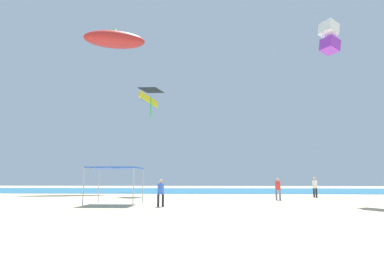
% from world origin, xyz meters
% --- Properties ---
extents(ground, '(110.00, 110.00, 0.10)m').
position_xyz_m(ground, '(0.00, 0.00, -0.05)').
color(ground, '#D1BA8C').
extents(ocean_strip, '(110.00, 20.45, 0.03)m').
position_xyz_m(ocean_strip, '(0.00, 28.12, 0.01)').
color(ocean_strip, '#1E6B93').
rests_on(ocean_strip, ground).
extents(canopy_tent, '(3.22, 2.76, 2.43)m').
position_xyz_m(canopy_tent, '(-6.53, 3.72, 2.30)').
color(canopy_tent, '#B2B2B7').
rests_on(canopy_tent, ground).
extents(person_near_tent, '(0.43, 0.43, 1.81)m').
position_xyz_m(person_near_tent, '(9.38, 12.50, 1.06)').
color(person_near_tent, black).
rests_on(person_near_tent, ground).
extents(person_leftmost, '(0.41, 0.39, 1.64)m').
position_xyz_m(person_leftmost, '(-3.23, 2.24, 0.96)').
color(person_leftmost, black).
rests_on(person_leftmost, ground).
extents(person_central, '(0.41, 0.41, 1.73)m').
position_xyz_m(person_central, '(5.19, 8.65, 1.02)').
color(person_central, slate).
rests_on(person_central, ground).
extents(kite_diamond_black, '(2.78, 2.78, 3.14)m').
position_xyz_m(kite_diamond_black, '(-6.76, 16.61, 11.40)').
color(kite_diamond_black, black).
extents(kite_box_white, '(1.75, 1.69, 2.65)m').
position_xyz_m(kite_box_white, '(9.61, 7.60, 13.10)').
color(kite_box_white, white).
extents(kite_parafoil_yellow, '(2.40, 2.94, 2.18)m').
position_xyz_m(kite_parafoil_yellow, '(-9.13, 26.81, 13.18)').
color(kite_parafoil_yellow, yellow).
extents(kite_inflatable_red, '(8.91, 4.74, 3.17)m').
position_xyz_m(kite_inflatable_red, '(-13.59, 23.91, 21.33)').
color(kite_inflatable_red, red).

